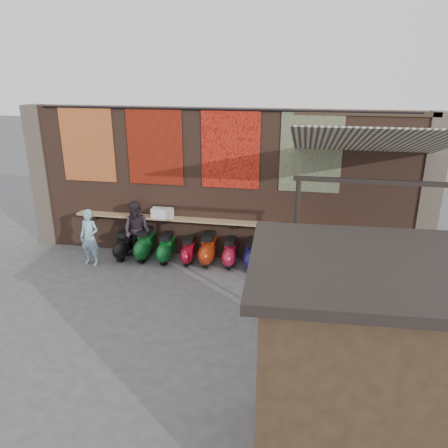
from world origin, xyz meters
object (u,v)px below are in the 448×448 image
scooter_stool_0 (124,245)px  shopper_navy (367,263)px  scooter_stool_1 (145,245)px  market_stall (368,377)px  shelf_box (162,213)px  scooter_stool_6 (252,254)px  scooter_stool_2 (166,248)px  scooter_stool_5 (230,253)px  diner_right (137,231)px  diner_left (90,238)px  scooter_stool_7 (276,256)px  scooter_stool_8 (299,257)px  scooter_stool_9 (322,259)px  shopper_grey (380,293)px  scooter_stool_3 (189,251)px  scooter_stool_4 (208,249)px  shopper_tan (305,267)px

scooter_stool_0 → shopper_navy: bearing=-9.1°
scooter_stool_1 → shopper_navy: bearing=-10.6°
scooter_stool_0 → market_stall: market_stall is taller
shelf_box → market_stall: (4.64, -6.05, 0.16)m
scooter_stool_6 → scooter_stool_1: bearing=179.6°
scooter_stool_2 → scooter_stool_0: bearing=-179.5°
scooter_stool_2 → scooter_stool_5: (1.74, 0.07, -0.01)m
shelf_box → diner_right: 0.84m
scooter_stool_0 → market_stall: (5.67, -5.71, 1.04)m
diner_left → market_stall: (6.36, -5.16, 0.66)m
scooter_stool_2 → scooter_stool_7: scooter_stool_7 is taller
scooter_stool_8 → diner_left: diner_left is taller
market_stall → scooter_stool_8: bearing=96.3°
scooter_stool_7 → scooter_stool_9: (1.17, 0.05, -0.02)m
scooter_stool_1 → scooter_stool_6: 2.93m
diner_right → shopper_grey: shopper_grey is taller
scooter_stool_0 → scooter_stool_3: (1.82, 0.04, -0.04)m
scooter_stool_3 → scooter_stool_7: size_ratio=0.88×
scooter_stool_2 → market_stall: size_ratio=0.28×
scooter_stool_5 → scooter_stool_7: size_ratio=0.94×
scooter_stool_8 → scooter_stool_4: bearing=180.0°
shopper_grey → scooter_stool_0: bearing=-1.1°
scooter_stool_2 → shopper_grey: size_ratio=0.47×
scooter_stool_4 → scooter_stool_7: (1.79, -0.04, -0.02)m
scooter_stool_8 → market_stall: (0.95, -5.78, 1.04)m
diner_left → shopper_grey: 7.25m
shelf_box → scooter_stool_9: shelf_box is taller
scooter_stool_6 → scooter_stool_7: bearing=-0.9°
shopper_navy → shopper_tan: shopper_navy is taller
scooter_stool_5 → scooter_stool_9: (2.37, 0.00, 0.01)m
scooter_stool_1 → scooter_stool_5: scooter_stool_1 is taller
scooter_stool_0 → diner_left: size_ratio=0.53×
scooter_stool_0 → scooter_stool_7: 4.13m
shelf_box → market_stall: bearing=-52.5°
shelf_box → shopper_tan: shopper_tan is taller
scooter_stool_7 → diner_right: 3.77m
scooter_stool_0 → scooter_stool_9: 5.31m
scooter_stool_4 → shopper_tan: 2.94m
scooter_stool_7 → scooter_stool_8: (0.58, 0.04, -0.01)m
diner_left → scooter_stool_5: bearing=19.3°
scooter_stool_8 → scooter_stool_1: bearing=-179.8°
scooter_stool_4 → shopper_grey: (3.98, -2.45, 0.43)m
scooter_stool_9 → market_stall: bearing=-86.4°
scooter_stool_1 → shopper_grey: shopper_grey is taller
scooter_stool_7 → scooter_stool_1: bearing=179.5°
market_stall → shopper_grey: bearing=75.8°
scooter_stool_1 → shopper_navy: 5.75m
scooter_stool_4 → scooter_stool_3: bearing=-176.7°
diner_right → shopper_grey: size_ratio=0.96×
scooter_stool_0 → scooter_stool_9: bearing=0.8°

